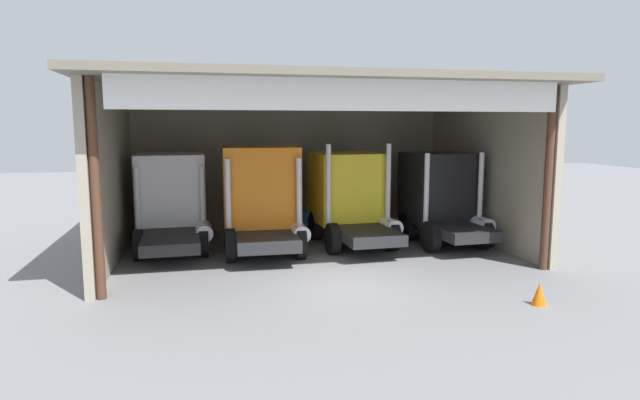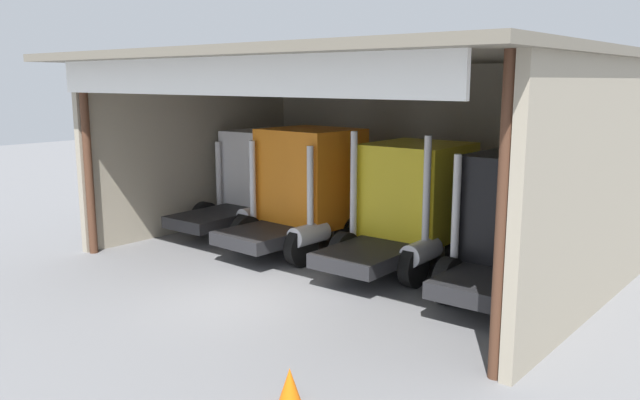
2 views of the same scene
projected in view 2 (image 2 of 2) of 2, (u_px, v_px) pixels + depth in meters
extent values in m
plane|color=slate|center=(236.00, 300.00, 14.68)|extent=(80.00, 80.00, 0.00)
cube|color=#9E937F|center=(430.00, 151.00, 20.69)|extent=(13.01, 0.24, 5.46)
cube|color=#9E937F|center=(196.00, 148.00, 21.52)|extent=(0.24, 8.62, 5.46)
cube|color=#9E937F|center=(598.00, 189.00, 13.34)|extent=(0.24, 8.62, 5.46)
cube|color=#6E6759|center=(337.00, 57.00, 16.45)|extent=(13.61, 9.81, 0.20)
cylinder|color=#4C2D1E|center=(88.00, 160.00, 18.22)|extent=(0.24, 0.24, 5.46)
cylinder|color=#4C2D1E|center=(503.00, 221.00, 10.36)|extent=(0.24, 0.24, 5.46)
cube|color=white|center=(214.00, 74.00, 13.37)|extent=(11.70, 0.12, 0.90)
cube|color=white|center=(269.00, 168.00, 21.88)|extent=(2.39, 2.52, 2.55)
cube|color=black|center=(293.00, 151.00, 22.76)|extent=(1.98, 0.11, 0.76)
cube|color=silver|center=(294.00, 201.00, 23.12)|extent=(2.21, 0.22, 0.44)
cube|color=#232326|center=(226.00, 216.00, 20.52)|extent=(1.85, 3.81, 0.36)
cylinder|color=silver|center=(219.00, 178.00, 21.50)|extent=(0.18, 0.18, 2.45)
cylinder|color=silver|center=(264.00, 184.00, 20.23)|extent=(0.18, 0.18, 2.45)
cylinder|color=silver|center=(256.00, 215.00, 20.10)|extent=(0.59, 1.21, 0.56)
cylinder|color=black|center=(258.00, 205.00, 23.15)|extent=(0.33, 1.03, 1.02)
cylinder|color=black|center=(301.00, 212.00, 21.92)|extent=(0.33, 1.03, 1.02)
cylinder|color=black|center=(205.00, 217.00, 21.17)|extent=(0.33, 1.03, 1.02)
cylinder|color=black|center=(249.00, 226.00, 19.94)|extent=(0.33, 1.03, 1.02)
cube|color=orange|center=(311.00, 176.00, 18.90)|extent=(2.60, 2.36, 2.80)
cube|color=black|center=(336.00, 156.00, 19.66)|extent=(2.16, 0.12, 0.84)
cube|color=silver|center=(337.00, 219.00, 20.05)|extent=(2.41, 0.23, 0.44)
cube|color=#232326|center=(272.00, 234.00, 17.96)|extent=(1.99, 3.03, 0.36)
cylinder|color=silver|center=(253.00, 187.00, 18.74)|extent=(0.18, 0.18, 2.72)
cylinder|color=silver|center=(310.00, 196.00, 17.25)|extent=(0.18, 0.18, 2.72)
cylinder|color=silver|center=(309.00, 234.00, 17.42)|extent=(0.59, 1.22, 0.56)
cylinder|color=black|center=(295.00, 222.00, 20.27)|extent=(0.33, 1.09, 1.08)
cylinder|color=black|center=(350.00, 233.00, 18.81)|extent=(0.33, 1.09, 1.08)
cylinder|color=black|center=(246.00, 234.00, 18.72)|extent=(0.33, 1.09, 1.08)
cylinder|color=black|center=(301.00, 247.00, 17.27)|extent=(0.33, 1.09, 1.08)
cube|color=yellow|center=(417.00, 190.00, 17.36)|extent=(2.49, 2.67, 2.53)
cube|color=black|center=(440.00, 168.00, 18.31)|extent=(2.05, 0.12, 0.76)
cube|color=silver|center=(438.00, 230.00, 18.66)|extent=(2.29, 0.23, 0.44)
cube|color=#232326|center=(378.00, 252.00, 16.13)|extent=(1.92, 3.54, 0.36)
cylinder|color=silver|center=(354.00, 191.00, 16.89)|extent=(0.18, 0.18, 3.15)
cylinder|color=silver|center=(426.00, 200.00, 15.58)|extent=(0.18, 0.18, 3.15)
cylinder|color=silver|center=(421.00, 252.00, 15.68)|extent=(0.60, 1.22, 0.56)
cylinder|color=black|center=(392.00, 235.00, 18.69)|extent=(0.33, 1.07, 1.06)
cylinder|color=black|center=(459.00, 246.00, 17.41)|extent=(0.33, 1.07, 1.06)
cylinder|color=black|center=(344.00, 252.00, 16.80)|extent=(0.33, 1.07, 1.06)
cylinder|color=black|center=(414.00, 266.00, 15.52)|extent=(0.33, 1.07, 1.06)
cube|color=black|center=(521.00, 210.00, 14.67)|extent=(2.36, 2.19, 2.53)
cube|color=black|center=(539.00, 185.00, 15.43)|extent=(1.96, 0.12, 0.76)
cube|color=silver|center=(534.00, 256.00, 15.79)|extent=(2.19, 0.22, 0.44)
cube|color=#232326|center=(490.00, 282.00, 13.72)|extent=(1.81, 2.88, 0.36)
cylinder|color=silver|center=(456.00, 217.00, 14.38)|extent=(0.18, 0.18, 2.83)
cylinder|color=silver|center=(548.00, 230.00, 13.13)|extent=(0.18, 0.18, 2.83)
cylinder|color=silver|center=(544.00, 282.00, 13.30)|extent=(0.59, 1.22, 0.56)
cylinder|color=black|center=(484.00, 261.00, 15.89)|extent=(0.33, 1.09, 1.08)
cylinder|color=black|center=(566.00, 276.00, 14.67)|extent=(0.33, 1.09, 1.08)
cylinder|color=black|center=(448.00, 281.00, 14.36)|extent=(0.33, 1.09, 1.08)
cylinder|color=black|center=(536.00, 299.00, 13.14)|extent=(0.33, 1.09, 1.08)
cylinder|color=gold|center=(405.00, 224.00, 20.45)|extent=(0.58, 0.58, 0.90)
cube|color=#1E59A5|center=(404.00, 230.00, 19.44)|extent=(0.90, 0.60, 1.00)
cone|color=orange|center=(290.00, 385.00, 10.01)|extent=(0.36, 0.36, 0.56)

